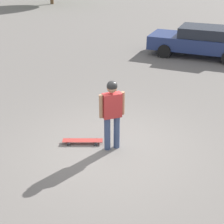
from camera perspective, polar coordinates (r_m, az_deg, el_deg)
name	(u,v)px	position (r m, az deg, el deg)	size (l,w,h in m)	color
ground_plane	(112,148)	(7.62, 0.00, -6.58)	(220.00, 220.00, 0.00)	slate
person	(112,110)	(7.12, 0.00, 0.37)	(0.54, 0.39, 1.73)	#38476B
skateboard	(83,141)	(7.80, -5.39, -5.26)	(0.77, 0.89, 0.09)	#A5332D
car_parked_near	(200,41)	(15.35, 15.83, 12.43)	(3.13, 4.90, 1.36)	navy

